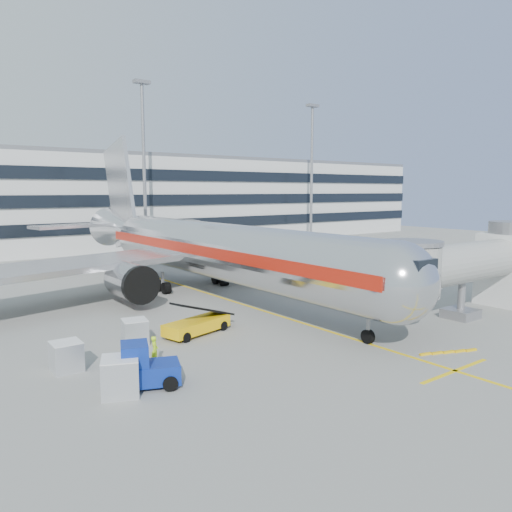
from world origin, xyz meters
TOP-DOWN VIEW (x-y plane):
  - ground at (0.00, 0.00)m, footprint 180.00×180.00m
  - lead_in_line at (0.00, 10.00)m, footprint 0.25×70.00m
  - stop_bar at (0.00, -14.00)m, footprint 6.00×0.25m
  - main_jet at (0.00, 11.72)m, footprint 50.95×48.70m
  - jet_bridge at (12.18, -8.00)m, footprint 17.80×4.50m
  - terminal at (0.00, 57.95)m, footprint 150.00×24.25m
  - light_mast_centre at (8.00, 42.00)m, footprint 2.40×1.20m
  - light_mast_east at (42.00, 42.00)m, footprint 2.40×1.20m
  - belt_loader at (-7.53, 0.27)m, footprint 5.19×2.90m
  - baggage_tug at (-14.17, -6.10)m, footprint 3.40×2.76m
  - cargo_container_left at (-11.71, 0.71)m, footprint 1.75×1.75m
  - cargo_container_right at (-16.54, -1.52)m, footprint 1.53×1.53m
  - cargo_container_front at (-15.45, -6.25)m, footprint 2.22×2.22m
  - ramp_worker at (-12.38, -3.50)m, footprint 0.62×0.70m

SIDE VIEW (x-z plane):
  - ground at x=0.00m, z-range 0.00..0.00m
  - lead_in_line at x=0.00m, z-range 0.00..0.01m
  - stop_bar at x=0.00m, z-range 0.00..0.01m
  - belt_loader at x=-7.53m, z-range -0.52..1.90m
  - cargo_container_left at x=-11.71m, z-range 0.00..1.57m
  - cargo_container_right at x=-16.54m, z-range 0.00..1.59m
  - ramp_worker at x=-12.38m, z-range 0.00..1.62m
  - cargo_container_front at x=-15.45m, z-range 0.01..1.80m
  - baggage_tug at x=-14.17m, z-range -0.14..2.10m
  - jet_bridge at x=12.18m, z-range 0.37..7.37m
  - main_jet at x=0.00m, z-range -3.79..12.26m
  - terminal at x=0.00m, z-range 0.00..15.60m
  - light_mast_centre at x=8.00m, z-range 2.15..27.60m
  - light_mast_east at x=42.00m, z-range 2.15..27.60m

